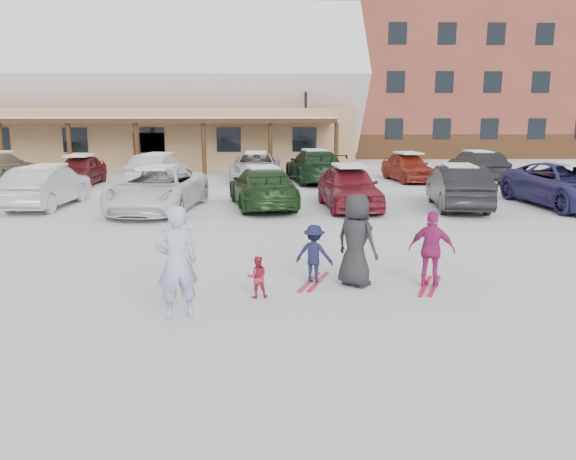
{
  "coord_description": "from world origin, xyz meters",
  "views": [
    {
      "loc": [
        -0.07,
        -9.97,
        3.28
      ],
      "look_at": [
        0.3,
        1.0,
        1.0
      ],
      "focal_mm": 35.0,
      "sensor_mm": 36.0,
      "label": 1
    }
  ],
  "objects_px": {
    "parked_car_1": "(47,187)",
    "parked_car_11": "(315,166)",
    "parked_car_3": "(263,187)",
    "lamp_post": "(306,114)",
    "alpine_hotel": "(442,48)",
    "adult_skier": "(177,262)",
    "parked_car_6": "(568,185)",
    "parked_car_9": "(158,169)",
    "child_navy": "(314,254)",
    "parked_car_13": "(477,166)",
    "toddler_red": "(257,277)",
    "parked_car_8": "(80,170)",
    "bystander_dark": "(356,240)",
    "parked_car_10": "(256,167)",
    "parked_car_4": "(349,187)",
    "parked_car_5": "(458,187)",
    "child_magenta": "(432,250)",
    "day_lodge": "(132,103)",
    "parked_car_12": "(408,167)",
    "parked_car_2": "(158,189)"
  },
  "relations": [
    {
      "from": "parked_car_1",
      "to": "parked_car_11",
      "type": "xyz_separation_m",
      "value": [
        10.12,
        7.12,
        0.04
      ]
    },
    {
      "from": "parked_car_3",
      "to": "lamp_post",
      "type": "bearing_deg",
      "value": -109.41
    },
    {
      "from": "alpine_hotel",
      "to": "parked_car_3",
      "type": "xyz_separation_m",
      "value": [
        -14.58,
        -28.13,
        -7.91
      ]
    },
    {
      "from": "lamp_post",
      "to": "adult_skier",
      "type": "bearing_deg",
      "value": -98.3
    },
    {
      "from": "parked_car_6",
      "to": "parked_car_9",
      "type": "xyz_separation_m",
      "value": [
        -15.83,
        6.98,
        -0.06
      ]
    },
    {
      "from": "lamp_post",
      "to": "child_navy",
      "type": "bearing_deg",
      "value": -93.25
    },
    {
      "from": "lamp_post",
      "to": "parked_car_9",
      "type": "distance_m",
      "value": 10.96
    },
    {
      "from": "parked_car_3",
      "to": "parked_car_6",
      "type": "height_order",
      "value": "parked_car_6"
    },
    {
      "from": "parked_car_9",
      "to": "parked_car_13",
      "type": "bearing_deg",
      "value": -167.81
    },
    {
      "from": "toddler_red",
      "to": "parked_car_8",
      "type": "bearing_deg",
      "value": -67.06
    },
    {
      "from": "lamp_post",
      "to": "bystander_dark",
      "type": "bearing_deg",
      "value": -91.31
    },
    {
      "from": "alpine_hotel",
      "to": "parked_car_11",
      "type": "bearing_deg",
      "value": -120.33
    },
    {
      "from": "lamp_post",
      "to": "toddler_red",
      "type": "relative_size",
      "value": 7.35
    },
    {
      "from": "parked_car_3",
      "to": "parked_car_9",
      "type": "height_order",
      "value": "parked_car_9"
    },
    {
      "from": "lamp_post",
      "to": "toddler_red",
      "type": "bearing_deg",
      "value": -95.69
    },
    {
      "from": "parked_car_10",
      "to": "adult_skier",
      "type": "bearing_deg",
      "value": -92.2
    },
    {
      "from": "parked_car_11",
      "to": "parked_car_9",
      "type": "bearing_deg",
      "value": -1.78
    },
    {
      "from": "parked_car_4",
      "to": "parked_car_5",
      "type": "bearing_deg",
      "value": -5.22
    },
    {
      "from": "toddler_red",
      "to": "parked_car_6",
      "type": "relative_size",
      "value": 0.14
    },
    {
      "from": "bystander_dark",
      "to": "parked_car_1",
      "type": "distance_m",
      "value": 13.6
    },
    {
      "from": "parked_car_1",
      "to": "parked_car_13",
      "type": "height_order",
      "value": "parked_car_1"
    },
    {
      "from": "child_magenta",
      "to": "parked_car_5",
      "type": "distance_m",
      "value": 9.75
    },
    {
      "from": "toddler_red",
      "to": "parked_car_11",
      "type": "bearing_deg",
      "value": -102.23
    },
    {
      "from": "bystander_dark",
      "to": "child_navy",
      "type": "bearing_deg",
      "value": 29.63
    },
    {
      "from": "parked_car_8",
      "to": "parked_car_9",
      "type": "height_order",
      "value": "parked_car_9"
    },
    {
      "from": "parked_car_11",
      "to": "parked_car_13",
      "type": "xyz_separation_m",
      "value": [
        8.05,
        0.12,
        -0.04
      ]
    },
    {
      "from": "day_lodge",
      "to": "toddler_red",
      "type": "xyz_separation_m",
      "value": [
        8.7,
        -28.16,
        -3.56
      ]
    },
    {
      "from": "adult_skier",
      "to": "parked_car_4",
      "type": "distance_m",
      "value": 11.54
    },
    {
      "from": "parked_car_3",
      "to": "parked_car_13",
      "type": "distance_m",
      "value": 12.9
    },
    {
      "from": "child_navy",
      "to": "parked_car_8",
      "type": "relative_size",
      "value": 0.28
    },
    {
      "from": "parked_car_1",
      "to": "parked_car_12",
      "type": "bearing_deg",
      "value": -150.26
    },
    {
      "from": "lamp_post",
      "to": "parked_car_9",
      "type": "bearing_deg",
      "value": -133.95
    },
    {
      "from": "child_magenta",
      "to": "adult_skier",
      "type": "bearing_deg",
      "value": 41.85
    },
    {
      "from": "parked_car_4",
      "to": "lamp_post",
      "type": "bearing_deg",
      "value": 88.64
    },
    {
      "from": "parked_car_2",
      "to": "parked_car_13",
      "type": "bearing_deg",
      "value": 36.52
    },
    {
      "from": "parked_car_10",
      "to": "parked_car_13",
      "type": "height_order",
      "value": "parked_car_13"
    },
    {
      "from": "child_navy",
      "to": "parked_car_13",
      "type": "bearing_deg",
      "value": -99.43
    },
    {
      "from": "parked_car_8",
      "to": "parked_car_12",
      "type": "relative_size",
      "value": 1.0
    },
    {
      "from": "adult_skier",
      "to": "parked_car_1",
      "type": "xyz_separation_m",
      "value": [
        -6.42,
        11.33,
        -0.2
      ]
    },
    {
      "from": "child_navy",
      "to": "adult_skier",
      "type": "bearing_deg",
      "value": 58.39
    },
    {
      "from": "parked_car_10",
      "to": "parked_car_13",
      "type": "bearing_deg",
      "value": -0.84
    },
    {
      "from": "day_lodge",
      "to": "child_magenta",
      "type": "bearing_deg",
      "value": -66.49
    },
    {
      "from": "day_lodge",
      "to": "parked_car_2",
      "type": "xyz_separation_m",
      "value": [
        5.13,
        -18.73,
        -3.19
      ]
    },
    {
      "from": "day_lodge",
      "to": "lamp_post",
      "type": "xyz_separation_m",
      "value": [
        11.14,
        -3.76,
        -0.71
      ]
    },
    {
      "from": "parked_car_11",
      "to": "parked_car_13",
      "type": "distance_m",
      "value": 8.05
    },
    {
      "from": "adult_skier",
      "to": "parked_car_8",
      "type": "relative_size",
      "value": 0.46
    },
    {
      "from": "child_navy",
      "to": "parked_car_8",
      "type": "distance_m",
      "value": 18.46
    },
    {
      "from": "child_magenta",
      "to": "parked_car_11",
      "type": "bearing_deg",
      "value": -63.41
    },
    {
      "from": "child_magenta",
      "to": "parked_car_10",
      "type": "bearing_deg",
      "value": -54.24
    },
    {
      "from": "child_navy",
      "to": "parked_car_3",
      "type": "relative_size",
      "value": 0.24
    }
  ]
}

